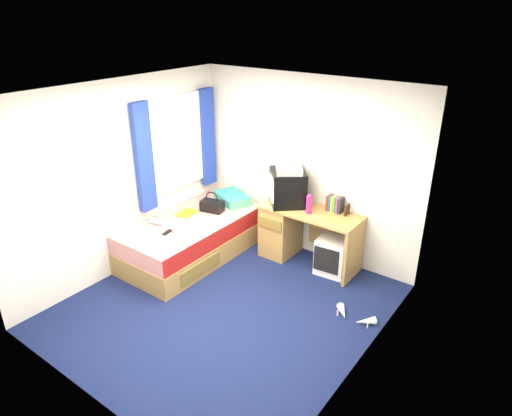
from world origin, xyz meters
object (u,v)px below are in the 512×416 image
Objects in this scene: pillow at (232,198)px; pink_water_bottle at (309,205)px; bed at (193,238)px; crt_tv at (287,187)px; aerosol_can at (307,202)px; vcr at (288,167)px; picture_frame at (347,210)px; handbag at (212,205)px; desk at (293,229)px; colour_swatch_fan at (160,235)px; magazine at (187,213)px; white_heels at (354,317)px; remote_control at (167,233)px; storage_cube at (333,255)px; towel at (187,229)px; water_bottle at (157,222)px.

pillow is 1.34m from pink_water_bottle.
crt_tv reaches higher than bed.
aerosol_can is at bearing 58.24° from crt_tv.
vcr is at bearing -170.07° from aerosol_can.
handbag is (-1.74, -0.57, -0.20)m from picture_frame.
pillow is 0.86× the size of crt_tv.
pillow is 1.05m from desk.
crt_tv is at bearing 53.91° from colour_swatch_fan.
crt_tv is at bearing 166.72° from pink_water_bottle.
pillow is 2.47× the size of colour_swatch_fan.
vcr reaches higher than aerosol_can.
desk is at bearing 9.16° from handbag.
pink_water_bottle is 0.82× the size of magazine.
desk is 2.66× the size of white_heels.
vcr is 2.79× the size of aerosol_can.
desk is 1.66m from remote_control.
storage_cube is 2.10× the size of pink_water_bottle.
aerosol_can reaches higher than desk.
crt_tv is 4.50× the size of picture_frame.
pillow is 1.73× the size of towel.
desk reaches higher than towel.
aerosol_can is 0.49× the size of handbag.
vcr is 0.50m from aerosol_can.
pink_water_bottle is 0.18m from aerosol_can.
storage_cube is 0.61m from picture_frame.
colour_swatch_fan is at bearing -36.71° from water_bottle.
picture_frame is 2.44m from water_bottle.
picture_frame is at bearing 30.43° from pink_water_bottle.
crt_tv is at bearing 150.86° from white_heels.
desk is at bearing 49.90° from vcr.
desk reaches higher than bed.
crt_tv reaches higher than white_heels.
handbag is at bearing -92.65° from pillow.
aerosol_can is at bearing 62.08° from vcr.
colour_swatch_fan is at bearing -89.96° from bed.
vcr reaches higher than remote_control.
crt_tv is 0.27m from vcr.
magazine is 2.62m from white_heels.
towel is (-1.55, -1.26, -0.23)m from picture_frame.
remote_control is at bearing -69.59° from magazine.
water_bottle is (-0.30, -0.74, -0.05)m from handbag.
crt_tv is at bearing 179.56° from desk.
aerosol_can reaches higher than towel.
towel is at bearing -171.27° from white_heels.
vcr is 1.54m from magazine.
bed reaches higher than white_heels.
pillow reaches higher than towel.
magazine is at bearing -152.82° from aerosol_can.
bed is 1.89m from storage_cube.
crt_tv is 1.38× the size of vcr.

